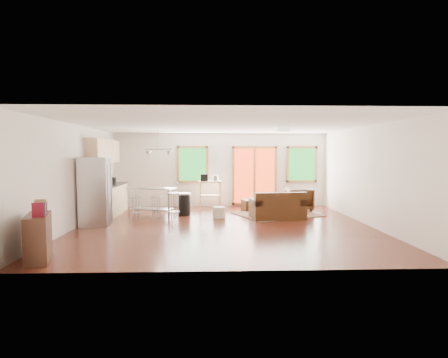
{
  "coord_description": "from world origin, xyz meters",
  "views": [
    {
      "loc": [
        -0.32,
        -8.92,
        1.84
      ],
      "look_at": [
        0.0,
        0.3,
        1.2
      ],
      "focal_mm": 28.0,
      "sensor_mm": 36.0,
      "label": 1
    }
  ],
  "objects_px": {
    "refrigerator": "(96,191)",
    "armchair": "(299,198)",
    "ottoman": "(251,205)",
    "kitchen_cart": "(209,185)",
    "rug": "(277,214)",
    "island": "(152,197)",
    "loveseat": "(278,208)",
    "coffee_table": "(279,204)"
  },
  "relations": [
    {
      "from": "coffee_table",
      "to": "kitchen_cart",
      "type": "bearing_deg",
      "value": 150.92
    },
    {
      "from": "loveseat",
      "to": "refrigerator",
      "type": "distance_m",
      "value": 4.99
    },
    {
      "from": "island",
      "to": "ottoman",
      "type": "bearing_deg",
      "value": 17.92
    },
    {
      "from": "loveseat",
      "to": "ottoman",
      "type": "bearing_deg",
      "value": 104.37
    },
    {
      "from": "island",
      "to": "loveseat",
      "type": "bearing_deg",
      "value": -8.12
    },
    {
      "from": "coffee_table",
      "to": "ottoman",
      "type": "bearing_deg",
      "value": 138.09
    },
    {
      "from": "coffee_table",
      "to": "kitchen_cart",
      "type": "height_order",
      "value": "kitchen_cart"
    },
    {
      "from": "armchair",
      "to": "kitchen_cart",
      "type": "xyz_separation_m",
      "value": [
        -2.97,
        0.55,
        0.4
      ]
    },
    {
      "from": "loveseat",
      "to": "refrigerator",
      "type": "xyz_separation_m",
      "value": [
        -4.9,
        -0.75,
        0.58
      ]
    },
    {
      "from": "ottoman",
      "to": "kitchen_cart",
      "type": "bearing_deg",
      "value": 160.11
    },
    {
      "from": "kitchen_cart",
      "to": "loveseat",
      "type": "bearing_deg",
      "value": -45.67
    },
    {
      "from": "coffee_table",
      "to": "ottoman",
      "type": "height_order",
      "value": "coffee_table"
    },
    {
      "from": "kitchen_cart",
      "to": "rug",
      "type": "bearing_deg",
      "value": -32.17
    },
    {
      "from": "ottoman",
      "to": "refrigerator",
      "type": "height_order",
      "value": "refrigerator"
    },
    {
      "from": "ottoman",
      "to": "island",
      "type": "xyz_separation_m",
      "value": [
        -3.09,
        -1.0,
        0.41
      ]
    },
    {
      "from": "refrigerator",
      "to": "loveseat",
      "type": "bearing_deg",
      "value": 4.47
    },
    {
      "from": "loveseat",
      "to": "kitchen_cart",
      "type": "height_order",
      "value": "kitchen_cart"
    },
    {
      "from": "rug",
      "to": "kitchen_cart",
      "type": "height_order",
      "value": "kitchen_cart"
    },
    {
      "from": "coffee_table",
      "to": "ottoman",
      "type": "relative_size",
      "value": 1.96
    },
    {
      "from": "rug",
      "to": "refrigerator",
      "type": "bearing_deg",
      "value": -164.0
    },
    {
      "from": "armchair",
      "to": "island",
      "type": "bearing_deg",
      "value": 11.94
    },
    {
      "from": "armchair",
      "to": "island",
      "type": "distance_m",
      "value": 4.77
    },
    {
      "from": "rug",
      "to": "armchair",
      "type": "xyz_separation_m",
      "value": [
        0.86,
        0.77,
        0.4
      ]
    },
    {
      "from": "coffee_table",
      "to": "refrigerator",
      "type": "xyz_separation_m",
      "value": [
        -5.1,
        -1.56,
        0.56
      ]
    },
    {
      "from": "refrigerator",
      "to": "kitchen_cart",
      "type": "distance_m",
      "value": 4.03
    },
    {
      "from": "rug",
      "to": "island",
      "type": "distance_m",
      "value": 3.86
    },
    {
      "from": "loveseat",
      "to": "rug",
      "type": "bearing_deg",
      "value": 72.2
    },
    {
      "from": "ottoman",
      "to": "refrigerator",
      "type": "bearing_deg",
      "value": -152.22
    },
    {
      "from": "rug",
      "to": "ottoman",
      "type": "xyz_separation_m",
      "value": [
        -0.73,
        0.83,
        0.17
      ]
    },
    {
      "from": "rug",
      "to": "armchair",
      "type": "distance_m",
      "value": 1.22
    },
    {
      "from": "loveseat",
      "to": "ottoman",
      "type": "height_order",
      "value": "loveseat"
    },
    {
      "from": "loveseat",
      "to": "kitchen_cart",
      "type": "xyz_separation_m",
      "value": [
        -1.98,
        2.02,
        0.5
      ]
    },
    {
      "from": "loveseat",
      "to": "kitchen_cart",
      "type": "relative_size",
      "value": 1.33
    },
    {
      "from": "refrigerator",
      "to": "armchair",
      "type": "bearing_deg",
      "value": 16.39
    },
    {
      "from": "coffee_table",
      "to": "ottoman",
      "type": "distance_m",
      "value": 1.07
    },
    {
      "from": "rug",
      "to": "refrigerator",
      "type": "distance_m",
      "value": 5.31
    },
    {
      "from": "armchair",
      "to": "kitchen_cart",
      "type": "relative_size",
      "value": 0.69
    },
    {
      "from": "armchair",
      "to": "refrigerator",
      "type": "xyz_separation_m",
      "value": [
        -5.9,
        -2.22,
        0.48
      ]
    },
    {
      "from": "rug",
      "to": "island",
      "type": "bearing_deg",
      "value": -177.43
    },
    {
      "from": "armchair",
      "to": "ottoman",
      "type": "relative_size",
      "value": 1.51
    },
    {
      "from": "armchair",
      "to": "rug",
      "type": "bearing_deg",
      "value": 42.45
    },
    {
      "from": "ottoman",
      "to": "kitchen_cart",
      "type": "relative_size",
      "value": 0.46
    }
  ]
}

